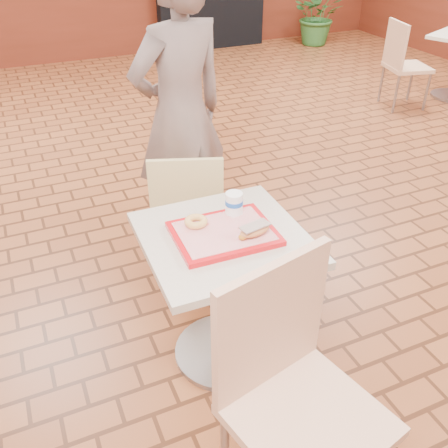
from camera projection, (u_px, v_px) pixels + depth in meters
name	position (u px, v px, depth m)	size (l,w,h in m)	color
wainscot_band	(332.00, 164.00, 3.15)	(8.00, 10.00, 1.00)	#591F11
main_table	(224.00, 278.00, 2.23)	(0.67, 0.67, 0.71)	#BCAE97
chair_main_front	(293.00, 387.00, 1.65)	(0.55, 0.55, 0.99)	tan
chair_main_back	(188.00, 211.00, 2.74)	(0.49, 0.49, 0.83)	#DBC883
customer	(181.00, 115.00, 2.86)	(0.63, 0.41, 1.72)	#6F5B56
serving_tray	(224.00, 233.00, 2.10)	(0.42, 0.33, 0.03)	red
ring_donut	(196.00, 221.00, 2.12)	(0.10, 0.10, 0.03)	#E4A853
long_john_donut	(254.00, 230.00, 2.06)	(0.16, 0.10, 0.05)	#BA6B36
paper_cup	(234.00, 203.00, 2.18)	(0.08, 0.08, 0.10)	white
chair_second_left	(402.00, 60.00, 5.17)	(0.49, 0.49, 0.88)	#E5B389
potted_plant	(319.00, 15.00, 7.48)	(0.76, 0.66, 0.84)	#295E25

